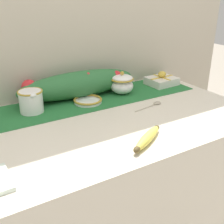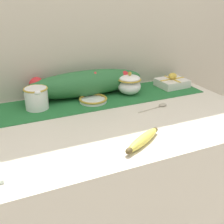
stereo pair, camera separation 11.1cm
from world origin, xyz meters
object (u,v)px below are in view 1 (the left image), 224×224
gift_box (162,80)px  small_dish (88,101)px  cream_pitcher (31,100)px  spoon (156,104)px  banana (147,138)px  sugar_bowl (122,84)px

gift_box → small_dish: bearing=-175.6°
cream_pitcher → spoon: cream_pitcher is taller
banana → spoon: size_ratio=1.13×
sugar_bowl → spoon: sugar_bowl is taller
cream_pitcher → banana: cream_pitcher is taller
sugar_bowl → small_dish: 0.21m
gift_box → sugar_bowl: bearing=-177.9°
banana → spoon: banana is taller
sugar_bowl → gift_box: bearing=2.1°
small_dish → cream_pitcher: bearing=173.9°
small_dish → gift_box: (0.48, 0.04, 0.01)m
small_dish → banana: 0.44m
small_dish → gift_box: 0.48m
cream_pitcher → small_dish: cream_pitcher is taller
cream_pitcher → sugar_bowl: (0.47, -0.00, -0.00)m
gift_box → banana: bearing=-134.0°
spoon → gift_box: 0.30m
cream_pitcher → small_dish: bearing=-6.1°
small_dish → banana: size_ratio=0.71×
sugar_bowl → banana: (-0.19, -0.47, -0.04)m
sugar_bowl → spoon: 0.22m
cream_pitcher → small_dish: size_ratio=0.93×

